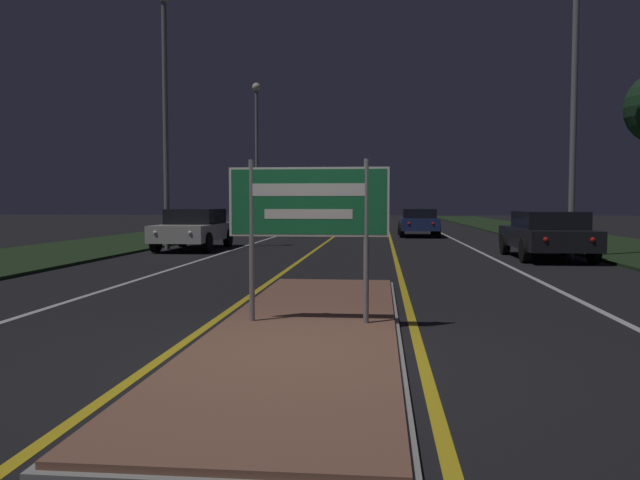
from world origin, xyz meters
TOP-DOWN VIEW (x-y plane):
  - ground_plane at (0.00, 0.00)m, footprint 160.00×160.00m
  - median_island at (0.00, 1.62)m, footprint 2.32×9.04m
  - verge_left at (-9.50, 20.00)m, footprint 5.00×100.00m
  - verge_right at (9.50, 20.00)m, footprint 5.00×100.00m
  - centre_line_yellow_left at (-1.35, 25.00)m, footprint 0.12×70.00m
  - centre_line_yellow_right at (1.35, 25.00)m, footprint 0.12×70.00m
  - lane_line_white_left at (-4.20, 25.00)m, footprint 0.12×70.00m
  - lane_line_white_right at (4.20, 25.00)m, footprint 0.12×70.00m
  - edge_line_white_left at (-7.20, 25.00)m, footprint 0.10×70.00m
  - edge_line_white_right at (7.20, 25.00)m, footprint 0.10×70.00m
  - highway_sign at (0.00, 1.62)m, footprint 2.04×0.07m
  - streetlight_left_near at (-6.56, 14.99)m, footprint 0.47×0.47m
  - streetlight_left_far at (-6.13, 28.86)m, footprint 0.48×0.48m
  - streetlight_right_near at (6.39, 12.38)m, footprint 0.44×0.44m
  - car_receding_0 at (5.72, 12.40)m, footprint 2.02×4.54m
  - car_receding_1 at (2.74, 24.58)m, footprint 1.90×4.36m
  - car_approaching_0 at (-5.63, 15.17)m, footprint 1.96×4.54m
  - car_approaching_1 at (-2.66, 26.53)m, footprint 1.86×4.44m

SIDE VIEW (x-z plane):
  - ground_plane at x=0.00m, z-range 0.00..0.00m
  - centre_line_yellow_left at x=-1.35m, z-range 0.00..0.01m
  - centre_line_yellow_right at x=1.35m, z-range 0.00..0.01m
  - lane_line_white_left at x=-4.20m, z-range 0.00..0.01m
  - lane_line_white_right at x=4.20m, z-range 0.00..0.01m
  - edge_line_white_left at x=-7.20m, z-range 0.00..0.01m
  - edge_line_white_right at x=7.20m, z-range 0.00..0.01m
  - verge_left at x=-9.50m, z-range 0.00..0.08m
  - verge_right at x=9.50m, z-range 0.00..0.08m
  - median_island at x=0.00m, z-range -0.01..0.09m
  - car_receding_1 at x=2.74m, z-range 0.06..1.41m
  - car_receding_0 at x=5.72m, z-range 0.05..1.43m
  - car_approaching_0 at x=-5.63m, z-range 0.04..1.46m
  - car_approaching_1 at x=-2.66m, z-range 0.04..1.57m
  - highway_sign at x=0.00m, z-range 0.51..2.58m
  - streetlight_left_far at x=-6.13m, z-range 1.03..9.44m
  - streetlight_left_near at x=-6.56m, z-range 1.02..10.02m
  - streetlight_right_near at x=6.39m, z-range 0.89..10.80m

